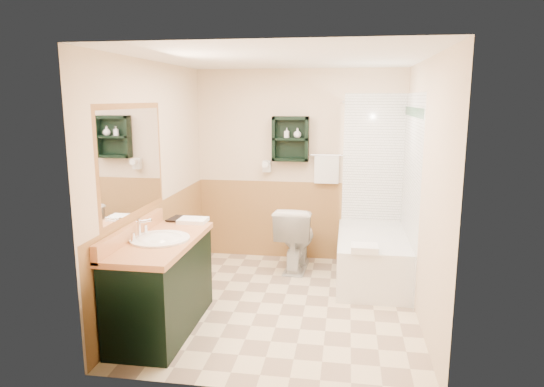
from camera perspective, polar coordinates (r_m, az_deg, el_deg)
The scene contains 25 objects.
floor at distance 5.02m, azimuth 1.29°, elevation -12.86°, with size 3.00×3.00×0.00m, color beige.
back_wall at distance 6.15m, azimuth 3.21°, elevation 3.26°, with size 2.60×0.04×2.40m, color #FFE7C7.
left_wall at distance 5.01m, azimuth -13.80°, elevation 1.14°, with size 0.04×3.00×2.40m, color #FFE7C7.
right_wall at distance 4.68m, azimuth 17.59°, elevation 0.26°, with size 0.04×3.00×2.40m, color #FFE7C7.
ceiling at distance 4.60m, azimuth 1.43°, elevation 15.86°, with size 2.60×3.00×0.04m, color white.
wainscot_left at distance 5.16m, azimuth -13.08°, elevation -6.55°, with size 2.98×2.98×1.00m, color #B8844A, non-canonical shape.
wainscot_back at distance 6.25m, azimuth 3.11°, elevation -3.15°, with size 2.58×2.58×1.00m, color #B8844A, non-canonical shape.
mirror_frame at distance 4.44m, azimuth -16.09°, elevation 3.72°, with size 1.30×1.30×1.00m, color olive, non-canonical shape.
mirror_glass at distance 4.44m, azimuth -16.03°, elevation 3.72°, with size 1.20×1.20×0.90m, color white, non-canonical shape.
tile_right at distance 5.43m, azimuth 15.93°, elevation 0.19°, with size 1.50×1.50×2.10m, color white, non-canonical shape.
tile_back at distance 6.12m, azimuth 12.76°, elevation 1.53°, with size 0.95×0.95×2.10m, color white, non-canonical shape.
tile_accent at distance 5.34m, azimuth 16.31°, elevation 9.18°, with size 1.50×1.50×0.10m, color #144626, non-canonical shape.
wall_shelf at distance 6.01m, azimuth 2.19°, elevation 6.44°, with size 0.45×0.15×0.55m, color black.
hair_dryer at distance 6.12m, azimuth -0.61°, elevation 3.23°, with size 0.10×0.24×0.18m, color silver, non-canonical shape.
towel_bar at distance 6.04m, azimuth 6.48°, elevation 4.49°, with size 0.40×0.06×0.40m, color white, non-canonical shape.
curtain_rod at distance 5.30m, azimuth 8.28°, elevation 10.58°, with size 0.03×0.03×1.60m, color silver.
shower_curtain at distance 5.54m, azimuth 8.05°, elevation 1.78°, with size 1.05×1.05×1.70m, color #C6B395, non-canonical shape.
vanity at distance 4.48m, azimuth -12.83°, elevation -10.42°, with size 0.59×1.31×0.83m, color black.
bathtub at distance 5.69m, azimuth 11.81°, elevation -7.30°, with size 0.80×1.50×0.53m, color white.
toilet at distance 5.88m, azimuth 2.81°, elevation -5.23°, with size 0.44×0.79×0.77m, color white.
counter_towel at distance 4.87m, azimuth -9.28°, elevation -3.15°, with size 0.28×0.22×0.04m, color white.
vanity_book at distance 5.01m, azimuth -11.90°, elevation -1.62°, with size 0.18×0.02×0.25m, color black.
tub_towel at distance 4.96m, azimuth 10.81°, elevation -6.36°, with size 0.27×0.22×0.07m, color white.
soap_bottle_a at distance 6.01m, azimuth 1.75°, elevation 6.85°, with size 0.05×0.12×0.06m, color white.
soap_bottle_b at distance 5.99m, azimuth 3.01°, elevation 7.00°, with size 0.09×0.12×0.09m, color white.
Camera 1 is at (0.60, -4.55, 2.04)m, focal length 32.00 mm.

